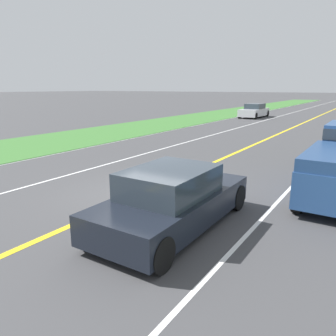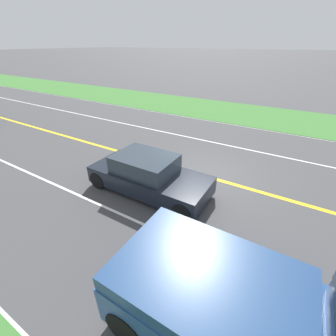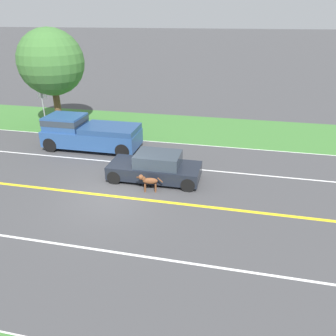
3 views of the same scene
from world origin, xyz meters
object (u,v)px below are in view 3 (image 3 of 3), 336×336
Objects in this scene: pickup_truck at (88,133)px; street_sign at (43,106)px; ego_car at (156,168)px; roadside_tree_right_near at (51,62)px; dog at (148,181)px.

street_sign is at bearing 58.53° from pickup_truck.
ego_car is 0.78× the size of pickup_truck.
ego_car is at bearing -122.66° from pickup_truck.
roadside_tree_right_near reaches higher than street_sign.
dog is at bearing -132.22° from roadside_tree_right_near.
pickup_truck is 6.26m from roadside_tree_right_near.
roadside_tree_right_near is (6.70, 8.73, 3.71)m from ego_car.
dog is at bearing -127.20° from street_sign.
roadside_tree_right_near is (7.89, 8.69, 3.82)m from dog.
roadside_tree_right_near is 2.51× the size of street_sign.
pickup_truck is at bearing -121.47° from street_sign.
roadside_tree_right_near is 2.90m from street_sign.
ego_car is 3.68× the size of dog.
ego_car reaches higher than dog.
ego_car is at bearing -122.10° from street_sign.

